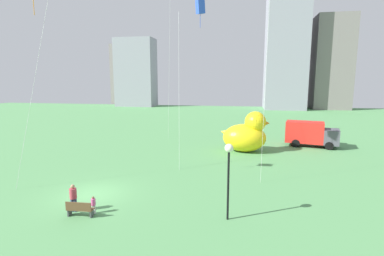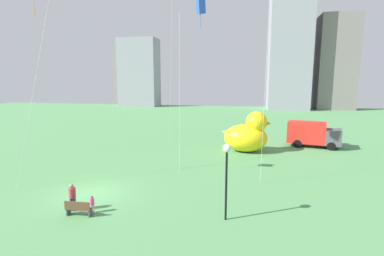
{
  "view_description": "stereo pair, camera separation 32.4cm",
  "coord_description": "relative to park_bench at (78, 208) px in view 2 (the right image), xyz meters",
  "views": [
    {
      "loc": [
        9.86,
        -17.04,
        7.56
      ],
      "look_at": [
        5.75,
        5.48,
        3.81
      ],
      "focal_mm": 27.23,
      "sensor_mm": 36.0,
      "label": 1
    },
    {
      "loc": [
        10.17,
        -16.98,
        7.56
      ],
      "look_at": [
        5.75,
        5.48,
        3.81
      ],
      "focal_mm": 27.23,
      "sensor_mm": 36.0,
      "label": 2
    }
  ],
  "objects": [
    {
      "name": "person_child",
      "position": [
        0.55,
        0.54,
        0.1
      ],
      "size": [
        0.25,
        0.25,
        1.02
      ],
      "color": "silver",
      "rests_on": "ground"
    },
    {
      "name": "person_adult",
      "position": [
        -0.72,
        0.57,
        0.43
      ],
      "size": [
        0.4,
        0.4,
        1.64
      ],
      "color": "#38476B",
      "rests_on": "ground"
    },
    {
      "name": "kite_blue",
      "position": [
        4.95,
        11.63,
        13.12
      ],
      "size": [
        2.65,
        3.63,
        14.3
      ],
      "color": "silver",
      "rests_on": "ground"
    },
    {
      "name": "box_truck",
      "position": [
        16.44,
        20.94,
        0.97
      ],
      "size": [
        6.04,
        3.47,
        2.85
      ],
      "color": "red",
      "rests_on": "ground"
    },
    {
      "name": "giant_inflatable_duck",
      "position": [
        9.15,
        17.13,
        1.38
      ],
      "size": [
        5.25,
        3.37,
        4.35
      ],
      "color": "yellow",
      "rests_on": "ground"
    },
    {
      "name": "city_skyline",
      "position": [
        8.01,
        70.12,
        13.06
      ],
      "size": [
        69.43,
        18.42,
        33.85
      ],
      "color": "gray",
      "rests_on": "ground"
    },
    {
      "name": "ground_plane",
      "position": [
        -0.93,
        3.12,
        -0.47
      ],
      "size": [
        140.0,
        140.0,
        0.0
      ],
      "primitive_type": "plane",
      "color": "#539155"
    },
    {
      "name": "kite_orange",
      "position": [
        -4.63,
        3.56,
        12.22
      ],
      "size": [
        2.77,
        2.74,
        14.02
      ],
      "color": "silver",
      "rests_on": "ground"
    },
    {
      "name": "park_bench",
      "position": [
        0.0,
        0.0,
        0.0
      ],
      "size": [
        1.51,
        0.53,
        0.9
      ],
      "color": "brown",
      "rests_on": "ground"
    },
    {
      "name": "lamppost",
      "position": [
        8.16,
        1.18,
        2.8
      ],
      "size": [
        0.46,
        0.46,
        4.25
      ],
      "color": "black",
      "rests_on": "ground"
    }
  ]
}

